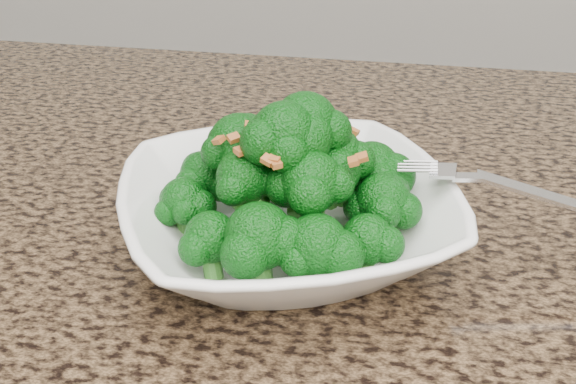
# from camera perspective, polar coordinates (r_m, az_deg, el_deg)

# --- Properties ---
(granite_counter) EXTENTS (1.64, 1.04, 0.03)m
(granite_counter) POSITION_cam_1_polar(r_m,az_deg,el_deg) (0.47, 3.85, -11.29)
(granite_counter) COLOR brown
(granite_counter) RESTS_ON cabinet
(bowl) EXTENTS (0.30, 0.30, 0.06)m
(bowl) POSITION_cam_1_polar(r_m,az_deg,el_deg) (0.51, 0.00, -2.15)
(bowl) COLOR white
(bowl) RESTS_ON granite_counter
(broccoli_pile) EXTENTS (0.20, 0.20, 0.08)m
(broccoli_pile) POSITION_cam_1_polar(r_m,az_deg,el_deg) (0.48, 0.00, 4.76)
(broccoli_pile) COLOR #09530D
(broccoli_pile) RESTS_ON bowl
(garlic_topping) EXTENTS (0.12, 0.12, 0.01)m
(garlic_topping) POSITION_cam_1_polar(r_m,az_deg,el_deg) (0.46, 0.00, 9.44)
(garlic_topping) COLOR #B7672C
(garlic_topping) RESTS_ON broccoli_pile
(fork) EXTENTS (0.17, 0.04, 0.01)m
(fork) POSITION_cam_1_polar(r_m,az_deg,el_deg) (0.50, 14.53, 1.07)
(fork) COLOR silver
(fork) RESTS_ON bowl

